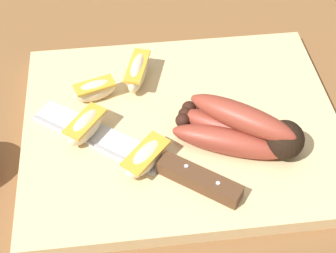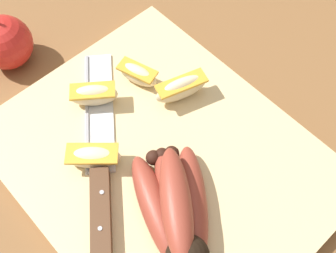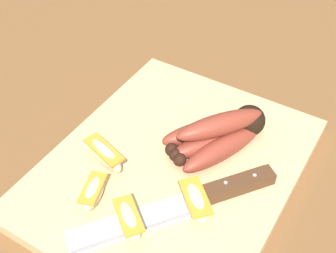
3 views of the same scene
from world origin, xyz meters
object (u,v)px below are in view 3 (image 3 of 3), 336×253
apple_wedge_middle (129,220)px  apple_wedge_far (195,201)px  chefs_knife (205,197)px  apple_wedge_near (104,155)px  apple_wedge_extra (93,192)px  banana_bunch (220,134)px

apple_wedge_middle → apple_wedge_far: size_ratio=0.95×
chefs_knife → apple_wedge_near: bearing=96.5°
chefs_knife → apple_wedge_extra: bearing=121.1°
apple_wedge_near → apple_wedge_middle: apple_wedge_near is taller
chefs_knife → apple_wedge_near: 0.15m
banana_bunch → apple_wedge_middle: bearing=170.9°
apple_wedge_far → apple_wedge_extra: same height
banana_bunch → chefs_knife: bearing=-163.3°
banana_bunch → apple_wedge_near: 0.17m
apple_wedge_near → apple_wedge_extra: (-0.06, -0.03, -0.00)m
chefs_knife → apple_wedge_far: apple_wedge_far is taller
apple_wedge_far → apple_wedge_near: bearing=89.5°
apple_wedge_near → apple_wedge_extra: 0.06m
banana_bunch → apple_wedge_middle: banana_bunch is taller
banana_bunch → apple_wedge_extra: size_ratio=2.58×
chefs_knife → apple_wedge_middle: bearing=145.4°
banana_bunch → apple_wedge_near: (-0.12, 0.12, -0.00)m
banana_bunch → apple_wedge_middle: (-0.19, 0.03, -0.00)m
banana_bunch → apple_wedge_extra: bearing=151.7°
apple_wedge_middle → apple_wedge_far: bearing=-38.5°
apple_wedge_near → apple_wedge_far: (-0.00, -0.14, -0.00)m
apple_wedge_middle → apple_wedge_far: apple_wedge_middle is taller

